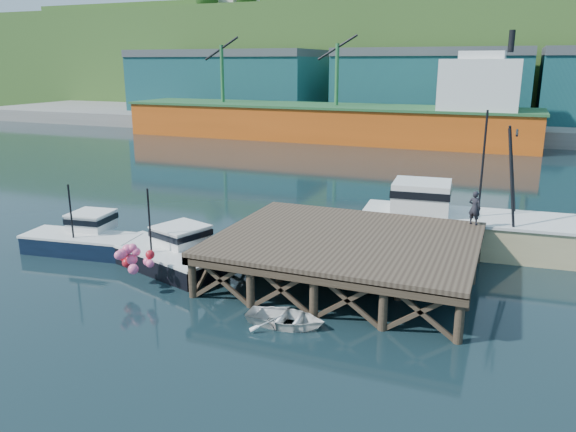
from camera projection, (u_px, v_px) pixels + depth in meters
The scene contains 12 objects.
ground at pixel (244, 264), 29.18m from camera, with size 300.00×300.00×0.00m, color black.
wharf at pixel (346, 241), 26.52m from camera, with size 12.00×10.00×2.62m.
far_quay at pixel (434, 120), 91.52m from camera, with size 160.00×40.00×2.00m, color gray.
warehouse_left at pixel (229, 84), 98.24m from camera, with size 32.00×16.00×9.00m, color #195353.
warehouse_mid at pixel (432, 87), 85.60m from camera, with size 28.00×16.00×9.00m, color #195353.
cargo_ship at pixel (347, 116), 74.29m from camera, with size 55.50×10.00×13.75m.
hillside at pixel (458, 58), 115.71m from camera, with size 220.00×50.00×22.00m, color #2D511E.
boat_navy at pixel (84, 237), 30.93m from camera, with size 6.58×3.84×3.96m.
boat_black at pixel (168, 252), 28.57m from camera, with size 7.32×6.07×4.25m.
trawler at pixel (463, 221), 31.11m from camera, with size 11.81×4.99×7.72m.
dinghy at pixel (286, 318), 22.21m from camera, with size 2.29×3.20×0.66m, color white.
dockworker at pixel (475, 208), 28.39m from camera, with size 0.64×0.42×1.75m, color black.
Camera 1 is at (12.42, -24.63, 10.10)m, focal length 35.00 mm.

